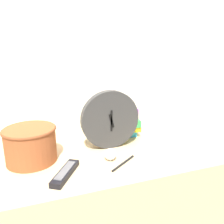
% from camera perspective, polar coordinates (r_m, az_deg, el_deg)
% --- Properties ---
extents(wall_back, '(6.00, 0.04, 2.40)m').
position_cam_1_polar(wall_back, '(1.26, -10.19, 17.40)').
color(wall_back, silver).
rests_on(wall_back, ground_plane).
extents(desk, '(1.06, 0.60, 0.74)m').
position_cam_1_polar(desk, '(1.20, -4.83, -25.71)').
color(desk, tan).
rests_on(desk, ground_plane).
extents(desk_clock, '(0.26, 0.04, 0.26)m').
position_cam_1_polar(desk_clock, '(0.96, -0.46, -2.02)').
color(desk_clock, '#333333').
rests_on(desk_clock, desk).
extents(book_stack, '(0.27, 0.20, 0.14)m').
position_cam_1_polar(book_stack, '(1.13, 0.52, -2.50)').
color(book_stack, '#2D9ED1').
rests_on(book_stack, desk).
extents(basket, '(0.20, 0.20, 0.14)m').
position_cam_1_polar(basket, '(0.92, -20.48, -7.69)').
color(basket, '#994C28').
rests_on(basket, desk).
extents(tv_remote, '(0.12, 0.16, 0.02)m').
position_cam_1_polar(tv_remote, '(0.81, -12.08, -15.27)').
color(tv_remote, black).
rests_on(tv_remote, desk).
extents(crumpled_paper_ball, '(0.05, 0.05, 0.05)m').
position_cam_1_polar(crumpled_paper_ball, '(0.89, -0.44, -11.00)').
color(crumpled_paper_ball, white).
rests_on(crumpled_paper_ball, desk).
extents(pen, '(0.12, 0.09, 0.01)m').
position_cam_1_polar(pen, '(0.87, 2.97, -13.19)').
color(pen, black).
rests_on(pen, desk).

